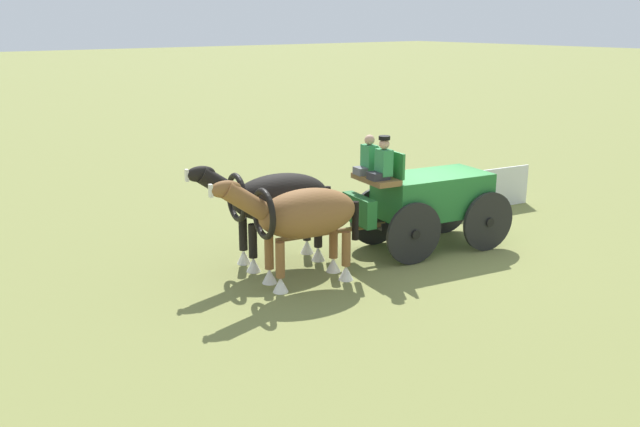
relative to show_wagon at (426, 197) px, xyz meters
The scene contains 5 objects.
ground_plane 1.21m from the show_wagon, behind, with size 220.00×220.00×0.00m, color olive.
show_wagon is the anchor object (origin of this frame).
draft_horse_near 3.47m from the show_wagon, ahead, with size 3.08×1.31×2.24m.
draft_horse_off 3.47m from the show_wagon, 20.89° to the right, with size 3.18×1.36×2.27m.
sponsor_banner 4.01m from the show_wagon, 159.02° to the right, with size 3.20×0.06×1.10m, color silver.
Camera 1 is at (11.24, 10.56, 5.06)m, focal length 39.19 mm.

